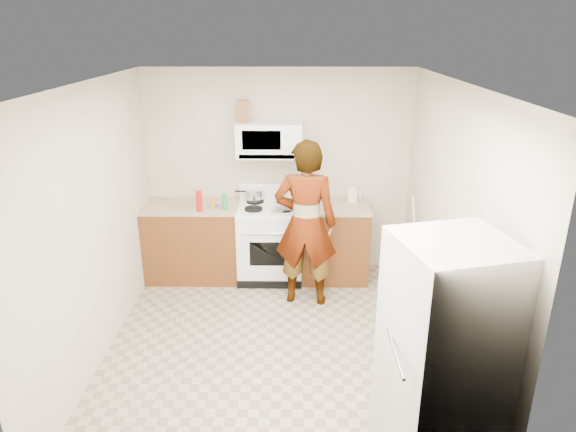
{
  "coord_description": "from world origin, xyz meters",
  "views": [
    {
      "loc": [
        0.18,
        -4.27,
        2.93
      ],
      "look_at": [
        0.13,
        0.55,
        1.15
      ],
      "focal_mm": 32.0,
      "sensor_mm": 36.0,
      "label": 1
    }
  ],
  "objects_px": {
    "kettle": "(353,195)",
    "saucepan": "(254,194)",
    "microwave": "(269,140)",
    "person": "(306,224)",
    "fridge": "(444,358)",
    "gas_range": "(270,240)"
  },
  "relations": [
    {
      "from": "microwave",
      "to": "saucepan",
      "type": "xyz_separation_m",
      "value": [
        -0.19,
        0.05,
        -0.69
      ]
    },
    {
      "from": "person",
      "to": "fridge",
      "type": "distance_m",
      "value": 2.43
    },
    {
      "from": "fridge",
      "to": "kettle",
      "type": "xyz_separation_m",
      "value": [
        -0.29,
        3.02,
        0.17
      ]
    },
    {
      "from": "gas_range",
      "to": "person",
      "type": "xyz_separation_m",
      "value": [
        0.42,
        -0.59,
        0.44
      ]
    },
    {
      "from": "kettle",
      "to": "saucepan",
      "type": "relative_size",
      "value": 0.75
    },
    {
      "from": "microwave",
      "to": "saucepan",
      "type": "relative_size",
      "value": 3.51
    },
    {
      "from": "saucepan",
      "to": "fridge",
      "type": "bearing_deg",
      "value": -63.95
    },
    {
      "from": "gas_range",
      "to": "fridge",
      "type": "distance_m",
      "value": 3.16
    },
    {
      "from": "microwave",
      "to": "kettle",
      "type": "height_order",
      "value": "microwave"
    },
    {
      "from": "fridge",
      "to": "saucepan",
      "type": "bearing_deg",
      "value": 102.08
    },
    {
      "from": "person",
      "to": "kettle",
      "type": "height_order",
      "value": "person"
    },
    {
      "from": "gas_range",
      "to": "fridge",
      "type": "xyz_separation_m",
      "value": [
        1.29,
        -2.86,
        0.36
      ]
    },
    {
      "from": "gas_range",
      "to": "person",
      "type": "height_order",
      "value": "person"
    },
    {
      "from": "person",
      "to": "kettle",
      "type": "distance_m",
      "value": 0.96
    },
    {
      "from": "person",
      "to": "saucepan",
      "type": "height_order",
      "value": "person"
    },
    {
      "from": "person",
      "to": "fridge",
      "type": "relative_size",
      "value": 1.09
    },
    {
      "from": "person",
      "to": "gas_range",
      "type": "bearing_deg",
      "value": -48.85
    },
    {
      "from": "saucepan",
      "to": "gas_range",
      "type": "bearing_deg",
      "value": -43.16
    },
    {
      "from": "fridge",
      "to": "saucepan",
      "type": "height_order",
      "value": "fridge"
    },
    {
      "from": "kettle",
      "to": "saucepan",
      "type": "distance_m",
      "value": 1.19
    },
    {
      "from": "microwave",
      "to": "kettle",
      "type": "xyz_separation_m",
      "value": [
        1.0,
        0.03,
        -0.68
      ]
    },
    {
      "from": "person",
      "to": "kettle",
      "type": "relative_size",
      "value": 11.44
    }
  ]
}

